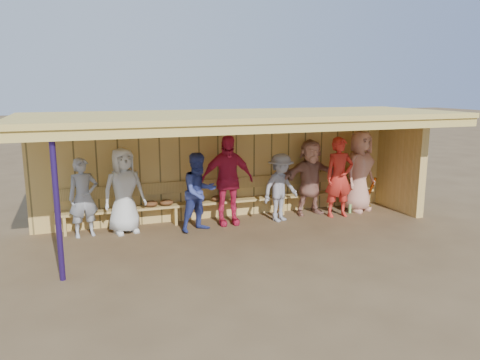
{
  "coord_description": "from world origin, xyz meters",
  "views": [
    {
      "loc": [
        -3.23,
        -8.92,
        3.04
      ],
      "look_at": [
        0.0,
        0.35,
        1.05
      ],
      "focal_mm": 35.0,
      "sensor_mm": 36.0,
      "label": 1
    }
  ],
  "objects_px": {
    "player_c": "(199,192)",
    "player_h": "(359,171)",
    "player_b": "(124,191)",
    "player_e": "(280,188)",
    "player_d": "(227,180)",
    "player_f": "(310,177)",
    "bench": "(229,196)",
    "player_g": "(339,177)",
    "player_a": "(83,198)"
  },
  "relations": [
    {
      "from": "player_b",
      "to": "bench",
      "type": "distance_m",
      "value": 2.45
    },
    {
      "from": "player_a",
      "to": "player_g",
      "type": "distance_m",
      "value": 5.69
    },
    {
      "from": "player_b",
      "to": "bench",
      "type": "height_order",
      "value": "player_b"
    },
    {
      "from": "player_c",
      "to": "player_g",
      "type": "bearing_deg",
      "value": -19.39
    },
    {
      "from": "player_c",
      "to": "bench",
      "type": "height_order",
      "value": "player_c"
    },
    {
      "from": "player_a",
      "to": "bench",
      "type": "height_order",
      "value": "player_a"
    },
    {
      "from": "player_f",
      "to": "player_g",
      "type": "distance_m",
      "value": 0.68
    },
    {
      "from": "player_g",
      "to": "player_h",
      "type": "bearing_deg",
      "value": 25.59
    },
    {
      "from": "player_c",
      "to": "player_f",
      "type": "bearing_deg",
      "value": -11.41
    },
    {
      "from": "player_c",
      "to": "player_h",
      "type": "distance_m",
      "value": 4.1
    },
    {
      "from": "player_f",
      "to": "player_h",
      "type": "height_order",
      "value": "player_h"
    },
    {
      "from": "player_f",
      "to": "bench",
      "type": "bearing_deg",
      "value": 169.25
    },
    {
      "from": "player_a",
      "to": "player_b",
      "type": "height_order",
      "value": "player_b"
    },
    {
      "from": "player_h",
      "to": "bench",
      "type": "height_order",
      "value": "player_h"
    },
    {
      "from": "player_c",
      "to": "player_e",
      "type": "bearing_deg",
      "value": -16.33
    },
    {
      "from": "player_c",
      "to": "player_g",
      "type": "xyz_separation_m",
      "value": [
        3.37,
        0.01,
        0.1
      ]
    },
    {
      "from": "player_c",
      "to": "player_g",
      "type": "distance_m",
      "value": 3.37
    },
    {
      "from": "player_d",
      "to": "player_f",
      "type": "relative_size",
      "value": 1.11
    },
    {
      "from": "player_b",
      "to": "player_c",
      "type": "bearing_deg",
      "value": -27.98
    },
    {
      "from": "player_e",
      "to": "bench",
      "type": "relative_size",
      "value": 0.2
    },
    {
      "from": "player_e",
      "to": "player_h",
      "type": "xyz_separation_m",
      "value": [
        2.17,
        0.17,
        0.21
      ]
    },
    {
      "from": "player_d",
      "to": "bench",
      "type": "xyz_separation_m",
      "value": [
        0.19,
        0.44,
        -0.47
      ]
    },
    {
      "from": "player_b",
      "to": "player_f",
      "type": "distance_m",
      "value": 4.32
    },
    {
      "from": "player_e",
      "to": "player_g",
      "type": "relative_size",
      "value": 0.83
    },
    {
      "from": "player_a",
      "to": "player_e",
      "type": "bearing_deg",
      "value": -15.14
    },
    {
      "from": "player_b",
      "to": "bench",
      "type": "bearing_deg",
      "value": -5.9
    },
    {
      "from": "player_a",
      "to": "player_c",
      "type": "height_order",
      "value": "player_c"
    },
    {
      "from": "player_e",
      "to": "player_f",
      "type": "relative_size",
      "value": 0.86
    },
    {
      "from": "player_b",
      "to": "player_c",
      "type": "relative_size",
      "value": 1.07
    },
    {
      "from": "player_a",
      "to": "player_e",
      "type": "distance_m",
      "value": 4.24
    },
    {
      "from": "player_f",
      "to": "player_g",
      "type": "bearing_deg",
      "value": -37.28
    },
    {
      "from": "bench",
      "to": "player_b",
      "type": "bearing_deg",
      "value": -172.28
    },
    {
      "from": "player_f",
      "to": "player_d",
      "type": "bearing_deg",
      "value": -178.13
    },
    {
      "from": "player_c",
      "to": "player_h",
      "type": "relative_size",
      "value": 0.85
    },
    {
      "from": "player_a",
      "to": "player_d",
      "type": "distance_m",
      "value": 3.02
    },
    {
      "from": "player_a",
      "to": "player_c",
      "type": "distance_m",
      "value": 2.34
    },
    {
      "from": "player_c",
      "to": "player_g",
      "type": "relative_size",
      "value": 0.89
    },
    {
      "from": "player_a",
      "to": "player_e",
      "type": "xyz_separation_m",
      "value": [
        4.23,
        -0.3,
        -0.04
      ]
    },
    {
      "from": "player_d",
      "to": "player_a",
      "type": "bearing_deg",
      "value": -179.74
    },
    {
      "from": "player_c",
      "to": "player_d",
      "type": "xyz_separation_m",
      "value": [
        0.7,
        0.27,
        0.16
      ]
    },
    {
      "from": "bench",
      "to": "player_f",
      "type": "bearing_deg",
      "value": -9.01
    },
    {
      "from": "player_b",
      "to": "player_d",
      "type": "bearing_deg",
      "value": -16.58
    },
    {
      "from": "player_e",
      "to": "player_c",
      "type": "bearing_deg",
      "value": 162.38
    },
    {
      "from": "player_b",
      "to": "player_e",
      "type": "bearing_deg",
      "value": -18.24
    },
    {
      "from": "player_b",
      "to": "player_e",
      "type": "height_order",
      "value": "player_b"
    },
    {
      "from": "player_g",
      "to": "player_h",
      "type": "height_order",
      "value": "player_h"
    },
    {
      "from": "player_b",
      "to": "player_d",
      "type": "distance_m",
      "value": 2.21
    },
    {
      "from": "player_a",
      "to": "player_f",
      "type": "bearing_deg",
      "value": -11.14
    },
    {
      "from": "player_c",
      "to": "player_h",
      "type": "height_order",
      "value": "player_h"
    },
    {
      "from": "player_e",
      "to": "player_f",
      "type": "distance_m",
      "value": 0.96
    }
  ]
}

